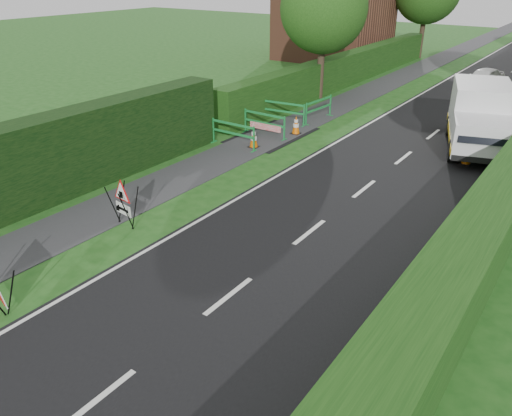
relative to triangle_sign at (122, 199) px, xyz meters
The scene contains 18 objects.
ground 2.77m from the triangle_sign, 46.49° to the right, with size 120.00×120.00×0.00m, color #1A4B15.
footpath 33.10m from the triangle_sign, 92.03° to the left, with size 2.00×90.00×0.02m, color #2D2D30.
hedge_west_far 20.34m from the triangle_sign, 98.98° to the left, with size 1.00×24.00×1.80m, color #14380F.
house_west 29.31m from the triangle_sign, 106.23° to the left, with size 7.50×7.40×7.88m.
tree_nw 16.72m from the triangle_sign, 99.78° to the left, with size 4.40×4.40×6.70m.
triangle_sign is the anchor object (origin of this frame).
works_van 13.72m from the triangle_sign, 63.21° to the left, with size 3.47×5.58×2.39m.
traffic_cone_0 12.09m from the triangle_sign, 58.18° to the left, with size 0.38×0.38×0.79m.
traffic_cone_1 13.75m from the triangle_sign, 57.33° to the left, with size 0.38×0.38×0.79m.
traffic_cone_2 16.04m from the triangle_sign, 64.70° to the left, with size 0.38×0.38×0.79m.
traffic_cone_3 7.44m from the triangle_sign, 97.06° to the left, with size 0.38×0.38×0.79m.
traffic_cone_4 9.85m from the triangle_sign, 92.75° to the left, with size 0.38×0.38×0.79m.
ped_barrier_0 7.16m from the triangle_sign, 103.02° to the left, with size 2.06×0.38×1.00m.
ped_barrier_1 8.95m from the triangle_sign, 99.06° to the left, with size 2.07×0.42×1.00m.
ped_barrier_2 10.99m from the triangle_sign, 99.12° to the left, with size 2.09×0.56×1.00m.
ped_barrier_3 12.23m from the triangle_sign, 93.30° to the left, with size 0.51×2.08×1.00m.
redwhite_plank 8.81m from the triangle_sign, 98.24° to the left, with size 1.50×0.04×0.25m, color red.
hatchback_car 24.02m from the triangle_sign, 80.85° to the left, with size 1.34×3.32×1.13m, color white.
Camera 1 is at (8.06, -5.86, 6.40)m, focal length 35.00 mm.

